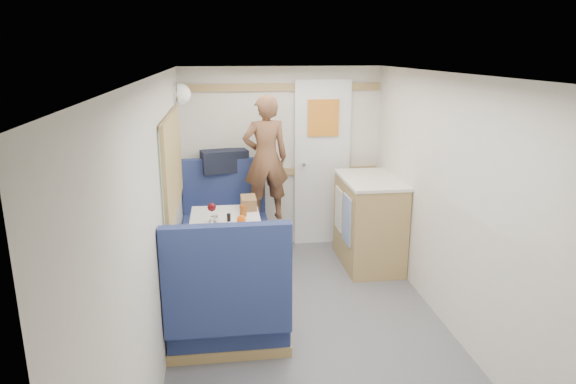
{
  "coord_description": "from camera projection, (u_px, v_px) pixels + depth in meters",
  "views": [
    {
      "loc": [
        -0.65,
        -3.31,
        2.16
      ],
      "look_at": [
        -0.11,
        0.9,
        0.99
      ],
      "focal_mm": 32.0,
      "sensor_mm": 36.0,
      "label": 1
    }
  ],
  "objects": [
    {
      "name": "floor",
      "position": [
        318.0,
        351.0,
        3.82
      ],
      "size": [
        4.5,
        4.5,
        0.0
      ],
      "primitive_type": "plane",
      "color": "#515156",
      "rests_on": "ground"
    },
    {
      "name": "ceiling",
      "position": [
        323.0,
        76.0,
        3.29
      ],
      "size": [
        4.5,
        4.5,
        0.0
      ],
      "primitive_type": "plane",
      "rotation": [
        3.14,
        0.0,
        0.0
      ],
      "color": "silver",
      "rests_on": "wall_back"
    },
    {
      "name": "wall_back",
      "position": [
        282.0,
        158.0,
        5.7
      ],
      "size": [
        2.2,
        0.02,
        2.0
      ],
      "primitive_type": "cube",
      "color": "silver",
      "rests_on": "floor"
    },
    {
      "name": "wall_left",
      "position": [
        158.0,
        231.0,
        3.42
      ],
      "size": [
        0.02,
        4.5,
        2.0
      ],
      "primitive_type": "cube",
      "color": "silver",
      "rests_on": "floor"
    },
    {
      "name": "wall_right",
      "position": [
        470.0,
        218.0,
        3.69
      ],
      "size": [
        0.02,
        4.5,
        2.0
      ],
      "primitive_type": "cube",
      "color": "silver",
      "rests_on": "floor"
    },
    {
      "name": "oak_trim_low",
      "position": [
        282.0,
        172.0,
        5.72
      ],
      "size": [
        2.15,
        0.02,
        0.08
      ],
      "primitive_type": "cube",
      "color": "#9C8046",
      "rests_on": "wall_back"
    },
    {
      "name": "oak_trim_high",
      "position": [
        282.0,
        87.0,
        5.48
      ],
      "size": [
        2.15,
        0.02,
        0.08
      ],
      "primitive_type": "cube",
      "color": "#9C8046",
      "rests_on": "wall_back"
    },
    {
      "name": "side_window",
      "position": [
        172.0,
        163.0,
        4.31
      ],
      "size": [
        0.04,
        1.3,
        0.72
      ],
      "primitive_type": "cube",
      "color": "gray",
      "rests_on": "wall_left"
    },
    {
      "name": "rear_door",
      "position": [
        322.0,
        160.0,
        5.74
      ],
      "size": [
        0.62,
        0.12,
        1.86
      ],
      "color": "white",
      "rests_on": "wall_back"
    },
    {
      "name": "dinette_table",
      "position": [
        226.0,
        237.0,
        4.54
      ],
      "size": [
        0.62,
        0.92,
        0.72
      ],
      "color": "white",
      "rests_on": "floor"
    },
    {
      "name": "bench_far",
      "position": [
        226.0,
        232.0,
        5.44
      ],
      "size": [
        0.9,
        0.59,
        1.05
      ],
      "color": "navy",
      "rests_on": "floor"
    },
    {
      "name": "bench_near",
      "position": [
        228.0,
        311.0,
        3.79
      ],
      "size": [
        0.9,
        0.59,
        1.05
      ],
      "color": "navy",
      "rests_on": "floor"
    },
    {
      "name": "ledge",
      "position": [
        224.0,
        173.0,
        5.53
      ],
      "size": [
        0.9,
        0.14,
        0.04
      ],
      "primitive_type": "cube",
      "color": "#9C8046",
      "rests_on": "bench_far"
    },
    {
      "name": "dome_light",
      "position": [
        180.0,
        94.0,
        4.99
      ],
      "size": [
        0.2,
        0.2,
        0.2
      ],
      "primitive_type": "sphere",
      "color": "white",
      "rests_on": "wall_left"
    },
    {
      "name": "galley_counter",
      "position": [
        369.0,
        221.0,
        5.28
      ],
      "size": [
        0.57,
        0.92,
        0.92
      ],
      "color": "#9C8046",
      "rests_on": "floor"
    },
    {
      "name": "person",
      "position": [
        266.0,
        158.0,
        5.25
      ],
      "size": [
        0.5,
        0.36,
        1.29
      ],
      "primitive_type": "imported",
      "rotation": [
        0.0,
        0.0,
        3.26
      ],
      "color": "brown",
      "rests_on": "bench_far"
    },
    {
      "name": "duffel_bag",
      "position": [
        224.0,
        161.0,
        5.5
      ],
      "size": [
        0.53,
        0.33,
        0.23
      ],
      "primitive_type": "cube",
      "rotation": [
        0.0,
        0.0,
        0.22
      ],
      "color": "black",
      "rests_on": "ledge"
    },
    {
      "name": "tray",
      "position": [
        244.0,
        228.0,
        4.27
      ],
      "size": [
        0.39,
        0.45,
        0.02
      ],
      "primitive_type": "cube",
      "rotation": [
        0.0,
        0.0,
        0.32
      ],
      "color": "silver",
      "rests_on": "dinette_table"
    },
    {
      "name": "orange_fruit",
      "position": [
        241.0,
        220.0,
        4.34
      ],
      "size": [
        0.08,
        0.08,
        0.08
      ],
      "primitive_type": "sphere",
      "color": "#DF6309",
      "rests_on": "tray"
    },
    {
      "name": "cheese_block",
      "position": [
        243.0,
        226.0,
        4.24
      ],
      "size": [
        0.12,
        0.09,
        0.04
      ],
      "primitive_type": "cube",
      "rotation": [
        0.0,
        0.0,
        -0.3
      ],
      "color": "#E2CF83",
      "rests_on": "tray"
    },
    {
      "name": "wine_glass",
      "position": [
        212.0,
        208.0,
        4.44
      ],
      "size": [
        0.08,
        0.08,
        0.17
      ],
      "color": "white",
      "rests_on": "dinette_table"
    },
    {
      "name": "tumbler_left",
      "position": [
        214.0,
        222.0,
        4.29
      ],
      "size": [
        0.06,
        0.06,
        0.1
      ],
      "primitive_type": "cylinder",
      "color": "white",
      "rests_on": "dinette_table"
    },
    {
      "name": "beer_glass",
      "position": [
        243.0,
        211.0,
        4.61
      ],
      "size": [
        0.06,
        0.06,
        0.1
      ],
      "primitive_type": "cylinder",
      "color": "brown",
      "rests_on": "dinette_table"
    },
    {
      "name": "pepper_grinder",
      "position": [
        229.0,
        218.0,
        4.42
      ],
      "size": [
        0.03,
        0.03,
        0.09
      ],
      "primitive_type": "cylinder",
      "color": "black",
      "rests_on": "dinette_table"
    },
    {
      "name": "salt_grinder",
      "position": [
        216.0,
        219.0,
        4.42
      ],
      "size": [
        0.03,
        0.03,
        0.08
      ],
      "primitive_type": "cylinder",
      "color": "silver",
      "rests_on": "dinette_table"
    },
    {
      "name": "bread_loaf",
      "position": [
        249.0,
        203.0,
        4.85
      ],
      "size": [
        0.14,
        0.26,
        0.11
      ],
      "primitive_type": "cube",
      "rotation": [
        0.0,
        0.0,
        0.02
      ],
      "color": "brown",
      "rests_on": "dinette_table"
    }
  ]
}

